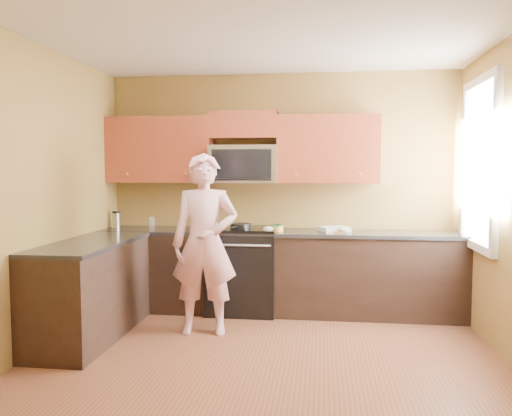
% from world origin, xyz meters
% --- Properties ---
extents(floor, '(4.00, 4.00, 0.00)m').
position_xyz_m(floor, '(0.00, 0.00, 0.00)').
color(floor, brown).
rests_on(floor, ground).
extents(ceiling, '(4.00, 4.00, 0.00)m').
position_xyz_m(ceiling, '(0.00, 0.00, 2.70)').
color(ceiling, white).
rests_on(ceiling, ground).
extents(wall_back, '(4.00, 0.00, 4.00)m').
position_xyz_m(wall_back, '(0.00, 2.00, 1.35)').
color(wall_back, olive).
rests_on(wall_back, ground).
extents(wall_front, '(4.00, 0.00, 4.00)m').
position_xyz_m(wall_front, '(0.00, -2.00, 1.35)').
color(wall_front, olive).
rests_on(wall_front, ground).
extents(wall_left, '(0.00, 4.00, 4.00)m').
position_xyz_m(wall_left, '(-2.00, 0.00, 1.35)').
color(wall_left, olive).
rests_on(wall_left, ground).
extents(cabinet_back_run, '(4.00, 0.60, 0.88)m').
position_xyz_m(cabinet_back_run, '(0.00, 1.70, 0.44)').
color(cabinet_back_run, black).
rests_on(cabinet_back_run, floor).
extents(cabinet_left_run, '(0.60, 1.60, 0.88)m').
position_xyz_m(cabinet_left_run, '(-1.70, 0.60, 0.44)').
color(cabinet_left_run, black).
rests_on(cabinet_left_run, floor).
extents(countertop_back, '(4.00, 0.62, 0.04)m').
position_xyz_m(countertop_back, '(0.00, 1.69, 0.90)').
color(countertop_back, black).
rests_on(countertop_back, cabinet_back_run).
extents(countertop_left, '(0.62, 1.60, 0.04)m').
position_xyz_m(countertop_left, '(-1.69, 0.60, 0.90)').
color(countertop_left, black).
rests_on(countertop_left, cabinet_left_run).
extents(stove, '(0.76, 0.65, 0.95)m').
position_xyz_m(stove, '(-0.40, 1.68, 0.47)').
color(stove, black).
rests_on(stove, floor).
extents(microwave, '(0.76, 0.40, 0.42)m').
position_xyz_m(microwave, '(-0.40, 1.80, 1.45)').
color(microwave, silver).
rests_on(microwave, wall_back).
extents(upper_cab_left, '(1.22, 0.33, 0.75)m').
position_xyz_m(upper_cab_left, '(-1.39, 1.83, 1.45)').
color(upper_cab_left, maroon).
rests_on(upper_cab_left, wall_back).
extents(upper_cab_right, '(1.12, 0.33, 0.75)m').
position_xyz_m(upper_cab_right, '(0.54, 1.83, 1.45)').
color(upper_cab_right, maroon).
rests_on(upper_cab_right, wall_back).
extents(upper_cab_over_mw, '(0.76, 0.33, 0.30)m').
position_xyz_m(upper_cab_over_mw, '(-0.40, 1.83, 2.10)').
color(upper_cab_over_mw, maroon).
rests_on(upper_cab_over_mw, wall_back).
extents(window, '(0.06, 1.06, 1.66)m').
position_xyz_m(window, '(1.98, 1.20, 1.65)').
color(window, white).
rests_on(window, wall_right).
extents(woman, '(0.68, 0.48, 1.75)m').
position_xyz_m(woman, '(-0.65, 0.88, 0.88)').
color(woman, pink).
rests_on(woman, floor).
extents(frying_pan, '(0.32, 0.46, 0.05)m').
position_xyz_m(frying_pan, '(-0.41, 1.65, 0.95)').
color(frying_pan, black).
rests_on(frying_pan, stove).
extents(butter_tub, '(0.13, 0.13, 0.09)m').
position_xyz_m(butter_tub, '(-0.00, 1.62, 0.92)').
color(butter_tub, yellow).
rests_on(butter_tub, countertop_back).
extents(toast_slice, '(0.12, 0.12, 0.01)m').
position_xyz_m(toast_slice, '(0.67, 1.62, 0.93)').
color(toast_slice, '#B27F47').
rests_on(toast_slice, countertop_back).
extents(napkin_a, '(0.13, 0.14, 0.06)m').
position_xyz_m(napkin_a, '(-0.10, 1.57, 0.95)').
color(napkin_a, silver).
rests_on(napkin_a, countertop_back).
extents(napkin_b, '(0.16, 0.16, 0.07)m').
position_xyz_m(napkin_b, '(0.71, 1.62, 0.95)').
color(napkin_b, silver).
rests_on(napkin_b, countertop_back).
extents(dish_towel, '(0.37, 0.34, 0.05)m').
position_xyz_m(dish_towel, '(0.61, 1.72, 0.95)').
color(dish_towel, white).
rests_on(dish_towel, countertop_back).
extents(travel_mug, '(0.10, 0.10, 0.20)m').
position_xyz_m(travel_mug, '(-1.90, 1.74, 0.92)').
color(travel_mug, silver).
rests_on(travel_mug, countertop_back).
extents(glass_a, '(0.09, 0.09, 0.12)m').
position_xyz_m(glass_a, '(-1.51, 1.84, 0.98)').
color(glass_a, silver).
rests_on(glass_a, countertop_back).
extents(glass_b, '(0.08, 0.08, 0.12)m').
position_xyz_m(glass_b, '(-1.51, 1.84, 0.98)').
color(glass_b, silver).
rests_on(glass_b, countertop_back).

